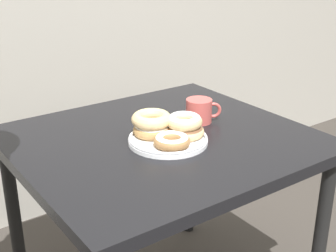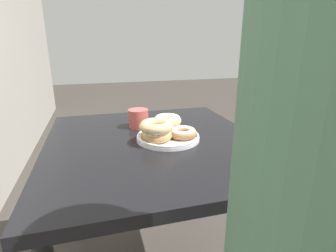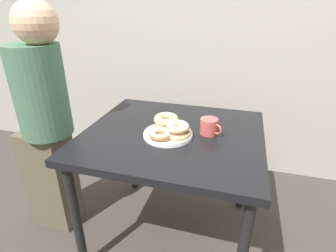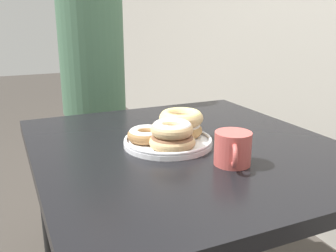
{
  "view_description": "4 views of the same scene",
  "coord_description": "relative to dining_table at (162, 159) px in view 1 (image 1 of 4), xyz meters",
  "views": [
    {
      "loc": [
        -0.84,
        -1.06,
        1.38
      ],
      "look_at": [
        -0.01,
        0.1,
        0.81
      ],
      "focal_mm": 50.0,
      "sensor_mm": 36.0,
      "label": 1
    },
    {
      "loc": [
        -1.02,
        0.38,
        1.15
      ],
      "look_at": [
        -0.01,
        0.1,
        0.81
      ],
      "focal_mm": 28.0,
      "sensor_mm": 36.0,
      "label": 2
    },
    {
      "loc": [
        0.33,
        -1.11,
        1.4
      ],
      "look_at": [
        -0.01,
        0.1,
        0.81
      ],
      "focal_mm": 28.0,
      "sensor_mm": 36.0,
      "label": 3
    },
    {
      "loc": [
        0.95,
        -0.34,
        1.13
      ],
      "look_at": [
        -0.01,
        0.1,
        0.81
      ],
      "focal_mm": 40.0,
      "sensor_mm": 36.0,
      "label": 4
    }
  ],
  "objects": [
    {
      "name": "dining_table",
      "position": [
        0.0,
        0.0,
        0.0
      ],
      "size": [
        0.98,
        0.89,
        0.75
      ],
      "color": "black",
      "rests_on": "ground_plane"
    },
    {
      "name": "donut_plate",
      "position": [
        -0.01,
        -0.05,
        0.13
      ],
      "size": [
        0.28,
        0.29,
        0.09
      ],
      "color": "white",
      "rests_on": "dining_table"
    },
    {
      "name": "coffee_mug",
      "position": [
        0.19,
        0.03,
        0.13
      ],
      "size": [
        0.12,
        0.1,
        0.09
      ],
      "color": "#B74C47",
      "rests_on": "dining_table"
    }
  ]
}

